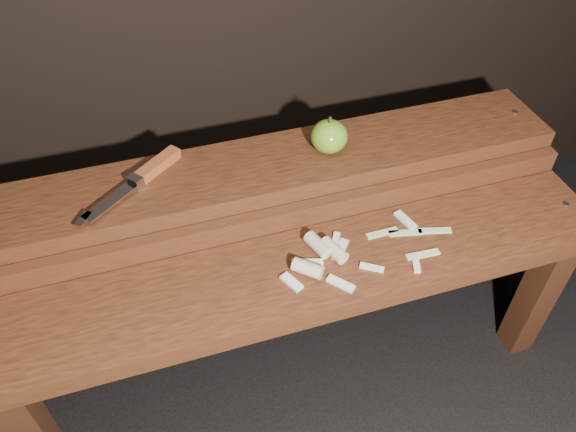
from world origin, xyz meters
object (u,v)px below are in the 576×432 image
object	(u,v)px
bench_front_tier	(307,295)
bench_rear_tier	(273,194)
knife	(146,174)
apple	(329,136)

from	to	relation	value
bench_front_tier	bench_rear_tier	world-z (taller)	bench_rear_tier
bench_front_tier	knife	size ratio (longest dim) A/B	5.64
bench_rear_tier	knife	distance (m)	0.26
apple	knife	bearing A→B (deg)	176.26
bench_front_tier	apple	xyz separation A→B (m)	(0.12, 0.23, 0.18)
apple	bench_rear_tier	bearing A→B (deg)	-177.95
apple	bench_front_tier	bearing A→B (deg)	-117.61
bench_front_tier	knife	distance (m)	0.39
bench_rear_tier	apple	world-z (taller)	apple
knife	bench_front_tier	bearing A→B (deg)	-46.43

